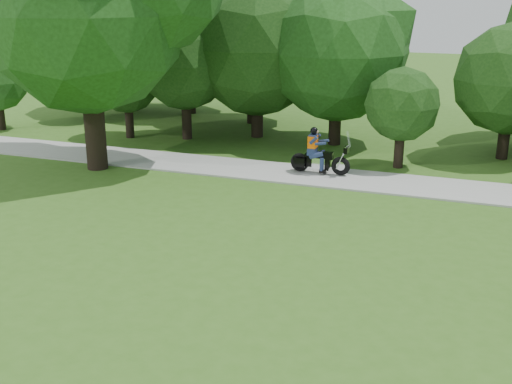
# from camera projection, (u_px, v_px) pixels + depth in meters

# --- Properties ---
(ground) EXTENTS (100.00, 100.00, 0.00)m
(ground) POSITION_uv_depth(u_px,v_px,m) (379.00, 306.00, 12.26)
(ground) COLOR #37611B
(ground) RESTS_ON ground
(walkway) EXTENTS (60.00, 2.20, 0.06)m
(walkway) POSITION_uv_depth(u_px,v_px,m) (424.00, 187.00, 19.41)
(walkway) COLOR #9B9B96
(walkway) RESTS_ON ground
(touring_motorcycle) EXTENTS (1.97, 0.56, 1.50)m
(touring_motorcycle) POSITION_uv_depth(u_px,v_px,m) (316.00, 157.00, 20.56)
(touring_motorcycle) COLOR black
(touring_motorcycle) RESTS_ON walkway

